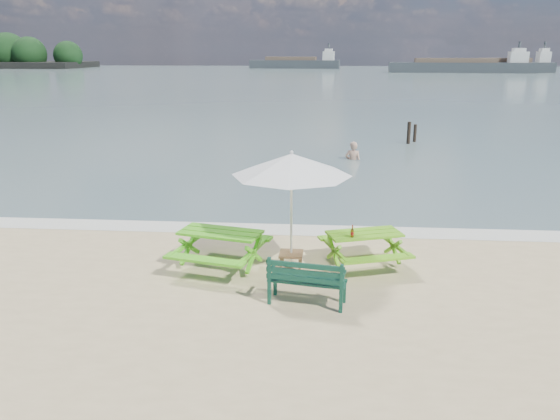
# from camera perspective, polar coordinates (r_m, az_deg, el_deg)

# --- Properties ---
(sea) EXTENTS (300.00, 300.00, 0.00)m
(sea) POSITION_cam_1_polar(r_m,az_deg,el_deg) (93.85, 4.34, 13.54)
(sea) COLOR slate
(sea) RESTS_ON ground
(foam_strip) EXTENTS (22.00, 0.90, 0.01)m
(foam_strip) POSITION_cam_1_polar(r_m,az_deg,el_deg) (14.07, 1.91, -2.09)
(foam_strip) COLOR silver
(foam_strip) RESTS_ON ground
(picnic_table_left) EXTENTS (2.10, 2.24, 0.81)m
(picnic_table_left) POSITION_cam_1_polar(r_m,az_deg,el_deg) (11.63, -6.19, -4.20)
(picnic_table_left) COLOR #4CB81B
(picnic_table_left) RESTS_ON ground
(picnic_table_right) EXTENTS (2.01, 2.12, 0.74)m
(picnic_table_right) POSITION_cam_1_polar(r_m,az_deg,el_deg) (11.83, 8.75, -4.12)
(picnic_table_right) COLOR #60AD1A
(picnic_table_right) RESTS_ON ground
(park_bench) EXTENTS (1.47, 0.72, 0.87)m
(park_bench) POSITION_cam_1_polar(r_m,az_deg,el_deg) (10.04, 2.84, -8.31)
(park_bench) COLOR #0D382A
(park_bench) RESTS_ON ground
(side_table) EXTENTS (0.51, 0.51, 0.32)m
(side_table) POSITION_cam_1_polar(r_m,az_deg,el_deg) (11.67, 1.16, -5.19)
(side_table) COLOR brown
(side_table) RESTS_ON ground
(patio_umbrella) EXTENTS (2.53, 2.53, 2.45)m
(patio_umbrella) POSITION_cam_1_polar(r_m,az_deg,el_deg) (11.09, 1.23, 4.77)
(patio_umbrella) COLOR silver
(patio_umbrella) RESTS_ON ground
(beer_bottle) EXTENTS (0.07, 0.07, 0.26)m
(beer_bottle) POSITION_cam_1_polar(r_m,az_deg,el_deg) (11.37, 7.55, -2.41)
(beer_bottle) COLOR #974516
(beer_bottle) RESTS_ON picnic_table_right
(swimmer) EXTENTS (0.76, 0.57, 1.88)m
(swimmer) POSITION_cam_1_polar(r_m,az_deg,el_deg) (23.55, 7.62, 4.85)
(swimmer) COLOR tan
(swimmer) RESTS_ON ground
(mooring_pilings) EXTENTS (0.57, 0.77, 1.29)m
(mooring_pilings) POSITION_cam_1_polar(r_m,az_deg,el_deg) (28.26, 13.54, 7.63)
(mooring_pilings) COLOR black
(mooring_pilings) RESTS_ON ground
(cargo_ships) EXTENTS (140.53, 32.94, 4.40)m
(cargo_ships) POSITION_cam_1_polar(r_m,az_deg,el_deg) (140.82, 26.66, 13.30)
(cargo_ships) COLOR #33393D
(cargo_ships) RESTS_ON ground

